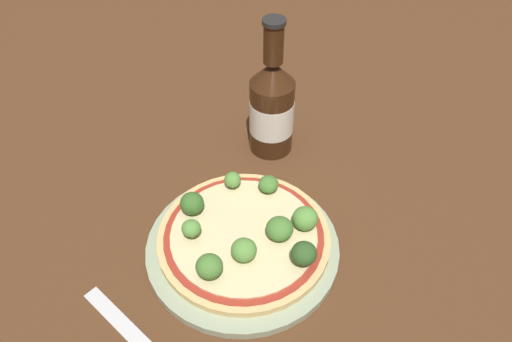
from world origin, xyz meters
TOP-DOWN VIEW (x-y plane):
  - ground_plane at (0.00, 0.00)m, footprint 3.00×3.00m
  - plate at (0.00, 0.01)m, footprint 0.25×0.25m
  - pizza at (0.01, 0.01)m, footprint 0.23×0.23m
  - broccoli_floret_0 at (0.06, 0.08)m, footprint 0.02×0.02m
  - broccoli_floret_1 at (0.07, -0.04)m, footprint 0.03×0.03m
  - broccoli_floret_2 at (-0.01, 0.09)m, footprint 0.03×0.03m
  - broccoli_floret_3 at (-0.04, 0.06)m, footprint 0.02×0.02m
  - broccoli_floret_4 at (0.02, -0.07)m, footprint 0.03×0.03m
  - broccoli_floret_5 at (0.09, 0.04)m, footprint 0.03×0.03m
  - broccoli_floret_6 at (-0.02, -0.01)m, footprint 0.03×0.03m
  - broccoli_floret_7 at (0.03, -0.02)m, footprint 0.04×0.04m
  - broccoli_floret_8 at (-0.07, -0.00)m, footprint 0.03×0.03m
  - beer_bottle at (0.18, 0.12)m, footprint 0.07×0.07m
  - fork at (-0.17, 0.01)m, footprint 0.02×0.20m

SIDE VIEW (x-z plane):
  - ground_plane at x=0.00m, z-range 0.00..0.00m
  - fork at x=-0.17m, z-range 0.00..0.00m
  - plate at x=0.00m, z-range 0.00..0.01m
  - pizza at x=0.01m, z-range 0.01..0.03m
  - broccoli_floret_5 at x=0.09m, z-range 0.03..0.05m
  - broccoli_floret_0 at x=0.06m, z-range 0.03..0.05m
  - broccoli_floret_6 at x=-0.02m, z-range 0.03..0.05m
  - broccoli_floret_7 at x=0.03m, z-range 0.03..0.05m
  - broccoli_floret_1 at x=0.07m, z-range 0.03..0.06m
  - broccoli_floret_2 at x=-0.01m, z-range 0.03..0.06m
  - broccoli_floret_3 at x=-0.04m, z-range 0.03..0.06m
  - broccoli_floret_8 at x=-0.07m, z-range 0.03..0.06m
  - broccoli_floret_4 at x=0.02m, z-range 0.03..0.06m
  - beer_bottle at x=0.18m, z-range -0.03..0.19m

